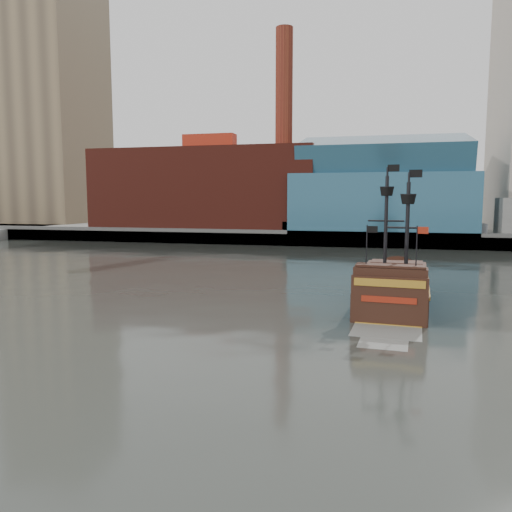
# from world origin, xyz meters

# --- Properties ---
(ground) EXTENTS (400.00, 400.00, 0.00)m
(ground) POSITION_xyz_m (0.00, 0.00, 0.00)
(ground) COLOR #252823
(ground) RESTS_ON ground
(promenade_far) EXTENTS (220.00, 60.00, 2.00)m
(promenade_far) POSITION_xyz_m (0.00, 92.00, 1.00)
(promenade_far) COLOR slate
(promenade_far) RESTS_ON ground
(seawall) EXTENTS (220.00, 1.00, 2.60)m
(seawall) POSITION_xyz_m (0.00, 62.50, 1.30)
(seawall) COLOR #4C4C49
(seawall) RESTS_ON ground
(skyline) EXTENTS (149.00, 45.00, 62.00)m
(skyline) POSITION_xyz_m (5.21, 84.56, 24.55)
(skyline) COLOR #786548
(skyline) RESTS_ON promenade_far
(pirate_ship) EXTENTS (5.56, 15.19, 11.17)m
(pirate_ship) POSITION_xyz_m (11.27, 17.66, 1.01)
(pirate_ship) COLOR black
(pirate_ship) RESTS_ON ground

